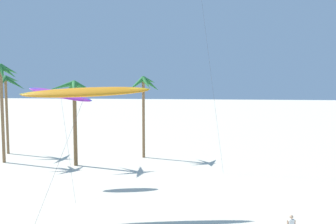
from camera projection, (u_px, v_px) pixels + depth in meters
palm_tree_1 at (6, 88)px, 48.41m from camera, size 4.76×5.47×9.31m
palm_tree_2 at (0, 79)px, 43.47m from camera, size 3.96×4.10×10.60m
palm_tree_3 at (74, 97)px, 42.29m from camera, size 4.80×4.92×8.85m
palm_tree_4 at (143, 89)px, 46.22m from camera, size 3.80×3.96×9.24m
flying_kite_1 at (61, 95)px, 35.93m from camera, size 5.82×6.78×8.65m
flying_kite_2 at (86, 92)px, 28.69m from camera, size 8.98×7.77×8.91m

